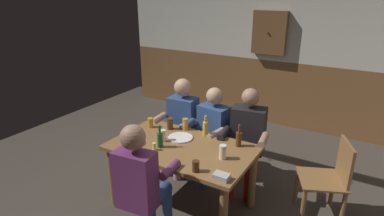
# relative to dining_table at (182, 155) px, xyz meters

# --- Properties ---
(ground_plane) EXTENTS (6.77, 6.77, 0.00)m
(ground_plane) POSITION_rel_dining_table_xyz_m (0.00, 0.01, -0.62)
(ground_plane) COLOR #423A33
(back_wall_upper) EXTENTS (5.64, 0.12, 1.51)m
(back_wall_upper) POSITION_rel_dining_table_xyz_m (0.00, 2.86, 1.27)
(back_wall_upper) COLOR beige
(back_wall_wainscot) EXTENTS (5.64, 0.12, 1.13)m
(back_wall_wainscot) POSITION_rel_dining_table_xyz_m (0.00, 2.86, -0.06)
(back_wall_wainscot) COLOR brown
(back_wall_wainscot) RESTS_ON ground_plane
(dining_table) EXTENTS (1.51, 0.89, 0.73)m
(dining_table) POSITION_rel_dining_table_xyz_m (0.00, 0.00, 0.00)
(dining_table) COLOR brown
(dining_table) RESTS_ON ground_plane
(person_0) EXTENTS (0.51, 0.54, 1.23)m
(person_0) POSITION_rel_dining_table_xyz_m (-0.45, 0.68, 0.06)
(person_0) COLOR #2D4C84
(person_0) RESTS_ON ground_plane
(person_1) EXTENTS (0.55, 0.58, 1.18)m
(person_1) POSITION_rel_dining_table_xyz_m (-0.01, 0.68, 0.03)
(person_1) COLOR #2D4C84
(person_1) RESTS_ON ground_plane
(person_2) EXTENTS (0.56, 0.58, 1.24)m
(person_2) POSITION_rel_dining_table_xyz_m (0.46, 0.68, 0.06)
(person_2) COLOR black
(person_2) RESTS_ON ground_plane
(person_3) EXTENTS (0.52, 0.53, 1.25)m
(person_3) POSITION_rel_dining_table_xyz_m (-0.01, -0.67, 0.06)
(person_3) COLOR #6B2D66
(person_3) RESTS_ON ground_plane
(chair_empty_near_left) EXTENTS (0.58, 0.58, 0.88)m
(chair_empty_near_left) POSITION_rel_dining_table_xyz_m (1.41, 0.60, -0.15)
(chair_empty_near_left) COLOR brown
(chair_empty_near_left) RESTS_ON ground_plane
(table_candle) EXTENTS (0.04, 0.04, 0.08)m
(table_candle) POSITION_rel_dining_table_xyz_m (-0.20, -0.22, 0.15)
(table_candle) COLOR #F9E08C
(table_candle) RESTS_ON dining_table
(condiment_caddy) EXTENTS (0.14, 0.10, 0.05)m
(condiment_caddy) POSITION_rel_dining_table_xyz_m (0.63, -0.35, 0.14)
(condiment_caddy) COLOR #B2B7BC
(condiment_caddy) RESTS_ON dining_table
(plate_0) EXTENTS (0.28, 0.28, 0.01)m
(plate_0) POSITION_rel_dining_table_xyz_m (-0.11, 0.15, 0.12)
(plate_0) COLOR white
(plate_0) RESTS_ON dining_table
(plate_1) EXTENTS (0.24, 0.24, 0.01)m
(plate_1) POSITION_rel_dining_table_xyz_m (-0.48, -0.21, 0.12)
(plate_1) COLOR white
(plate_1) RESTS_ON dining_table
(bottle_0) EXTENTS (0.06, 0.06, 0.25)m
(bottle_0) POSITION_rel_dining_table_xyz_m (-0.18, -0.13, 0.20)
(bottle_0) COLOR #195923
(bottle_0) RESTS_ON dining_table
(bottle_1) EXTENTS (0.06, 0.06, 0.24)m
(bottle_1) POSITION_rel_dining_table_xyz_m (0.51, 0.31, 0.20)
(bottle_1) COLOR #593314
(bottle_1) RESTS_ON dining_table
(bottle_2) EXTENTS (0.06, 0.06, 0.24)m
(bottle_2) POSITION_rel_dining_table_xyz_m (0.09, 0.35, 0.20)
(bottle_2) COLOR gold
(bottle_2) RESTS_ON dining_table
(pint_glass_0) EXTENTS (0.07, 0.07, 0.14)m
(pint_glass_0) POSITION_rel_dining_table_xyz_m (-0.35, 0.31, 0.18)
(pint_glass_0) COLOR #4C2D19
(pint_glass_0) RESTS_ON dining_table
(pint_glass_1) EXTENTS (0.07, 0.07, 0.14)m
(pint_glass_1) POSITION_rel_dining_table_xyz_m (-0.19, 0.38, 0.18)
(pint_glass_1) COLOR gold
(pint_glass_1) RESTS_ON dining_table
(pint_glass_2) EXTENTS (0.07, 0.07, 0.14)m
(pint_glass_2) POSITION_rel_dining_table_xyz_m (0.49, -0.02, 0.18)
(pint_glass_2) COLOR white
(pint_glass_2) RESTS_ON dining_table
(pint_glass_3) EXTENTS (0.06, 0.06, 0.12)m
(pint_glass_3) POSITION_rel_dining_table_xyz_m (-0.59, 0.23, 0.17)
(pint_glass_3) COLOR gold
(pint_glass_3) RESTS_ON dining_table
(pint_glass_4) EXTENTS (0.07, 0.07, 0.11)m
(pint_glass_4) POSITION_rel_dining_table_xyz_m (0.38, -0.36, 0.16)
(pint_glass_4) COLOR #4C2D19
(pint_glass_4) RESTS_ON dining_table
(pint_glass_5) EXTENTS (0.06, 0.06, 0.13)m
(pint_glass_5) POSITION_rel_dining_table_xyz_m (-0.23, 0.00, 0.18)
(pint_glass_5) COLOR white
(pint_glass_5) RESTS_ON dining_table
(wall_dart_cabinet) EXTENTS (0.56, 0.15, 0.70)m
(wall_dart_cabinet) POSITION_rel_dining_table_xyz_m (-0.01, 2.73, 0.98)
(wall_dart_cabinet) COLOR brown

